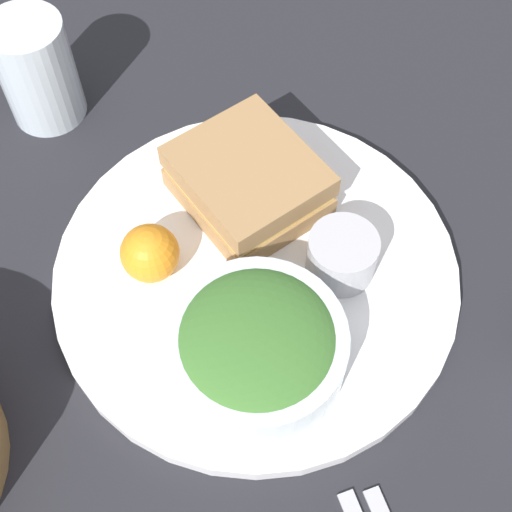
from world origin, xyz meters
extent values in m
plane|color=#232328|center=(0.00, 0.00, 0.00)|extent=(4.00, 4.00, 0.00)
cylinder|color=white|center=(0.00, 0.00, 0.01)|extent=(0.33, 0.33, 0.02)
cube|color=#A37A4C|center=(0.07, -0.02, 0.03)|extent=(0.13, 0.13, 0.02)
cube|color=#E5C666|center=(0.07, -0.02, 0.04)|extent=(0.13, 0.12, 0.01)
cube|color=#A37A4C|center=(0.07, -0.02, 0.05)|extent=(0.13, 0.13, 0.02)
cylinder|color=silver|center=(-0.07, 0.03, 0.04)|extent=(0.13, 0.13, 0.04)
ellipsoid|color=#3D702D|center=(-0.07, 0.03, 0.05)|extent=(0.12, 0.12, 0.04)
cylinder|color=#B7B7BC|center=(-0.03, -0.06, 0.04)|extent=(0.06, 0.06, 0.04)
sphere|color=orange|center=(0.03, 0.08, 0.04)|extent=(0.05, 0.05, 0.05)
cylinder|color=silver|center=(0.25, 0.11, 0.05)|extent=(0.07, 0.07, 0.10)
camera|label=1|loc=(-0.27, 0.11, 0.52)|focal=50.00mm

